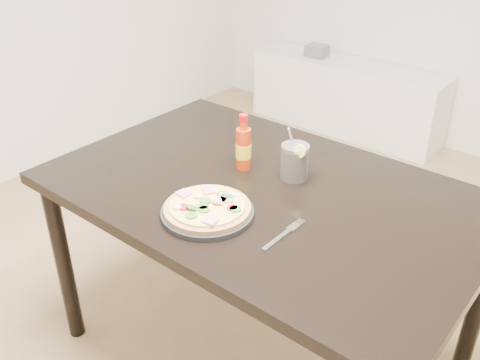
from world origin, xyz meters
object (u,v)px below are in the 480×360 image
Objects in this scene: dining_table at (263,209)px; fork at (285,233)px; plate at (207,213)px; media_console at (345,97)px; cola_cup at (295,163)px; hot_sauce_bottle at (243,147)px; pizza at (208,207)px.

dining_table is 0.28m from fork.
media_console is at bearing 109.03° from plate.
cola_cup reaches higher than dining_table.
fork is at bearing -59.84° from cola_cup.
media_console is at bearing 113.86° from cola_cup.
dining_table is 0.19m from cola_cup.
fork is at bearing -65.31° from media_console.
hot_sauce_bottle reaches higher than dining_table.
plate is 1.53× the size of cola_cup.
hot_sauce_bottle is 1.05× the size of fork.
hot_sauce_bottle is at bearing -163.19° from cola_cup.
plate reaches higher than fork.
fork is at bearing 15.59° from plate.
pizza is at bearing -70.59° from hot_sauce_bottle.
fork is (0.20, -0.17, 0.09)m from dining_table.
hot_sauce_bottle is 0.18m from cola_cup.
hot_sauce_bottle is at bearing 109.41° from pizza.
dining_table is 5.42× the size of pizza.
pizza is 0.18× the size of media_console.
fork reaches higher than media_console.
hot_sauce_bottle reaches higher than media_console.
plate is at bearing -163.91° from fork.
pizza is (0.00, 0.00, 0.02)m from plate.
pizza is 1.43× the size of cola_cup.
pizza is 1.37× the size of fork.
media_console is at bearing 111.74° from dining_table.
plate is 0.02m from pizza.
dining_table is 5.06× the size of plate.
media_console is (-1.03, 2.25, -0.50)m from fork.
hot_sauce_bottle is at bearing 146.20° from fork.
plate is 0.36m from cola_cup.
plate is 0.20× the size of media_console.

